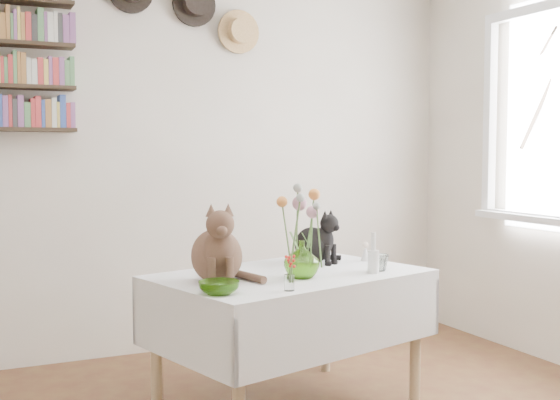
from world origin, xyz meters
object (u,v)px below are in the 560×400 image
black_cat (312,236)px  tabby_cat (216,241)px  dining_table (290,307)px  flower_vase (302,259)px

black_cat → tabby_cat: bearing=175.5°
black_cat → dining_table: bearing=-166.3°
dining_table → black_cat: 0.46m
dining_table → black_cat: bearing=43.3°
dining_table → tabby_cat: bearing=-169.5°
tabby_cat → black_cat: 0.72m
tabby_cat → dining_table: bearing=23.3°
black_cat → flower_vase: bearing=-153.4°
flower_vase → dining_table: bearing=85.9°
dining_table → black_cat: size_ratio=4.95×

